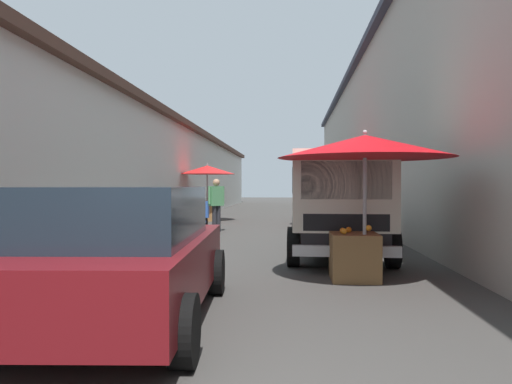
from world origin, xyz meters
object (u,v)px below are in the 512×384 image
at_px(fruit_stall_far_right, 334,184).
at_px(fruit_stall_near_right, 363,164).
at_px(fruit_stall_near_left, 208,179).
at_px(vendor_by_crates, 216,201).
at_px(hatchback_car, 123,254).
at_px(fruit_stall_mid_lane, 322,180).
at_px(delivery_truck, 340,208).
at_px(vendor_in_shade, 308,205).
at_px(parked_scooter, 198,217).

distance_m(fruit_stall_far_right, fruit_stall_near_right, 12.72).
xyz_separation_m(fruit_stall_far_right, fruit_stall_near_left, (-0.23, 5.19, 0.20)).
bearing_deg(vendor_by_crates, fruit_stall_far_right, -39.67).
bearing_deg(fruit_stall_near_right, hatchback_car, 130.13).
distance_m(hatchback_car, vendor_by_crates, 10.20).
bearing_deg(hatchback_car, fruit_stall_near_right, -49.87).
bearing_deg(fruit_stall_mid_lane, vendor_by_crates, 127.09).
bearing_deg(delivery_truck, fruit_stall_near_left, 22.81).
distance_m(fruit_stall_far_right, hatchback_car, 15.54).
distance_m(fruit_stall_far_right, vendor_in_shade, 4.90).
bearing_deg(fruit_stall_near_left, hatchback_car, -173.54).
xyz_separation_m(delivery_truck, vendor_by_crates, (5.76, 3.31, -0.06)).
bearing_deg(vendor_in_shade, delivery_truck, -175.95).
xyz_separation_m(hatchback_car, delivery_truck, (4.42, -2.72, 0.30)).
bearing_deg(fruit_stall_mid_lane, vendor_in_shade, 166.43).
bearing_deg(vendor_by_crates, parked_scooter, 62.20).
height_order(fruit_stall_far_right, fruit_stall_near_right, fruit_stall_near_right).
bearing_deg(fruit_stall_mid_lane, parked_scooter, 118.92).
relative_size(fruit_stall_mid_lane, delivery_truck, 0.44).
bearing_deg(fruit_stall_near_right, parked_scooter, 26.95).
height_order(fruit_stall_far_right, parked_scooter, fruit_stall_far_right).
bearing_deg(fruit_stall_near_left, delivery_truck, -157.19).
xyz_separation_m(hatchback_car, vendor_by_crates, (10.18, 0.59, 0.24)).
height_order(fruit_stall_near_left, fruit_stall_near_right, fruit_stall_near_left).
bearing_deg(fruit_stall_mid_lane, hatchback_car, 167.37).
bearing_deg(fruit_stall_near_right, fruit_stall_near_left, 20.08).
xyz_separation_m(delivery_truck, parked_scooter, (6.11, 3.97, -0.59)).
bearing_deg(fruit_stall_far_right, fruit_stall_mid_lane, 164.70).
height_order(vendor_by_crates, vendor_in_shade, vendor_by_crates).
xyz_separation_m(fruit_stall_near_right, parked_scooter, (8.10, 4.12, -1.35)).
xyz_separation_m(fruit_stall_near_left, hatchback_car, (-14.89, -1.68, -0.99)).
bearing_deg(hatchback_car, fruit_stall_far_right, -13.05).
distance_m(fruit_stall_near_left, parked_scooter, 4.57).
distance_m(fruit_stall_near_left, delivery_truck, 11.38).
height_order(fruit_stall_mid_lane, hatchback_car, fruit_stall_mid_lane).
bearing_deg(fruit_stall_near_left, fruit_stall_far_right, -87.42).
distance_m(fruit_stall_near_right, vendor_in_shade, 8.07).
bearing_deg(vendor_in_shade, fruit_stall_near_right, -175.87).
xyz_separation_m(vendor_in_shade, parked_scooter, (0.10, 3.54, -0.42)).
distance_m(fruit_stall_mid_lane, vendor_in_shade, 2.57).
relative_size(fruit_stall_mid_lane, hatchback_car, 0.55).
relative_size(fruit_stall_far_right, vendor_in_shade, 1.48).
xyz_separation_m(fruit_stall_near_right, vendor_by_crates, (7.76, 3.47, -0.82)).
xyz_separation_m(fruit_stall_near_left, fruit_stall_near_right, (-12.47, -4.56, 0.07)).
bearing_deg(fruit_stall_near_right, delivery_truck, 4.38).
relative_size(fruit_stall_far_right, delivery_truck, 0.45).
bearing_deg(fruit_stall_near_left, fruit_stall_mid_lane, -114.66).
relative_size(fruit_stall_mid_lane, fruit_stall_near_right, 0.83).
bearing_deg(delivery_truck, fruit_stall_mid_lane, -1.02).
distance_m(hatchback_car, delivery_truck, 5.19).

